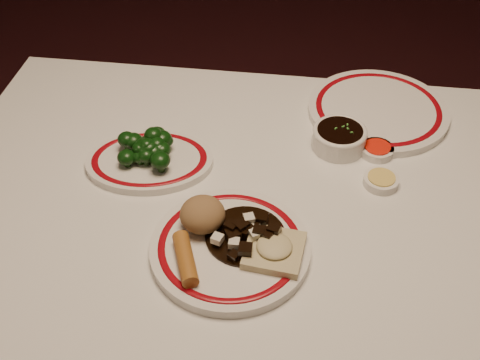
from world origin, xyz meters
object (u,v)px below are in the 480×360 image
at_px(main_plate, 230,248).
at_px(spring_roll, 185,259).
at_px(stirfry_heap, 248,233).
at_px(broccoli_pile, 149,147).
at_px(dining_table, 259,252).
at_px(rice_mound, 202,214).
at_px(soy_bowl, 339,139).
at_px(fried_wonton, 274,249).
at_px(broccoli_plate, 150,161).

relative_size(main_plate, spring_roll, 3.33).
height_order(stirfry_heap, broccoli_pile, broccoli_pile).
height_order(dining_table, spring_roll, spring_roll).
xyz_separation_m(rice_mound, spring_roll, (-0.01, -0.08, -0.01)).
bearing_deg(soy_bowl, dining_table, -121.92).
distance_m(spring_roll, fried_wonton, 0.14).
distance_m(rice_mound, broccoli_plate, 0.21).
bearing_deg(dining_table, soy_bowl, 58.08).
relative_size(spring_roll, soy_bowl, 0.94).
bearing_deg(broccoli_pile, main_plate, -47.68).
bearing_deg(stirfry_heap, broccoli_pile, 138.89).
bearing_deg(broccoli_plate, stirfry_heap, -40.21).
relative_size(stirfry_heap, broccoli_pile, 1.18).
bearing_deg(spring_roll, stirfry_heap, 15.96).
height_order(main_plate, broccoli_pile, broccoli_pile).
bearing_deg(rice_mound, broccoli_plate, 129.65).
xyz_separation_m(rice_mound, broccoli_plate, (-0.13, 0.16, -0.04)).
height_order(rice_mound, stirfry_heap, rice_mound).
xyz_separation_m(main_plate, spring_roll, (-0.06, -0.05, 0.02)).
height_order(spring_roll, broccoli_pile, broccoli_pile).
bearing_deg(soy_bowl, rice_mound, -130.36).
relative_size(dining_table, fried_wonton, 12.08).
bearing_deg(spring_roll, dining_table, 31.65).
relative_size(dining_table, broccoli_plate, 4.53).
bearing_deg(main_plate, stirfry_heap, 34.39).
bearing_deg(main_plate, spring_roll, -141.95).
bearing_deg(main_plate, dining_table, 64.95).
xyz_separation_m(fried_wonton, soy_bowl, (0.10, 0.30, -0.01)).
bearing_deg(fried_wonton, main_plate, 172.92).
height_order(fried_wonton, broccoli_pile, broccoli_pile).
bearing_deg(rice_mound, broccoli_pile, 128.60).
distance_m(spring_roll, broccoli_plate, 0.27).
xyz_separation_m(stirfry_heap, broccoli_plate, (-0.21, 0.18, -0.02)).
bearing_deg(dining_table, stirfry_heap, -101.55).
distance_m(stirfry_heap, broccoli_pile, 0.27).
bearing_deg(fried_wonton, spring_roll, -163.41).
relative_size(rice_mound, broccoli_pile, 0.67).
bearing_deg(broccoli_plate, spring_roll, -63.82).
relative_size(broccoli_pile, soy_bowl, 1.09).
relative_size(main_plate, fried_wonton, 3.27).
xyz_separation_m(broccoli_pile, soy_bowl, (0.35, 0.10, -0.02)).
bearing_deg(main_plate, soy_bowl, 59.98).
xyz_separation_m(spring_roll, soy_bowl, (0.23, 0.34, -0.01)).
relative_size(main_plate, soy_bowl, 3.14).
bearing_deg(broccoli_pile, soy_bowl, 15.31).
xyz_separation_m(broccoli_plate, broccoli_pile, (0.00, 0.00, 0.03)).
xyz_separation_m(dining_table, rice_mound, (-0.09, -0.05, 0.14)).
height_order(main_plate, rice_mound, rice_mound).
distance_m(dining_table, broccoli_pile, 0.28).
relative_size(dining_table, main_plate, 3.70).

